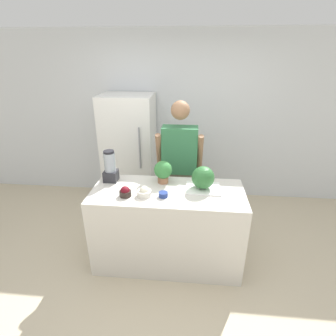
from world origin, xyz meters
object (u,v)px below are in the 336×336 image
object	(u,v)px
watermelon	(203,178)
refrigerator	(130,151)
blender	(110,167)
bowl_cream	(144,192)
person	(179,167)
bowl_cherries	(125,192)
bowl_small_blue	(163,194)
potted_plant	(163,171)

from	to	relation	value
watermelon	refrigerator	bearing A→B (deg)	131.38
blender	bowl_cream	bearing A→B (deg)	-35.06
refrigerator	person	bearing A→B (deg)	-38.17
refrigerator	person	world-z (taller)	person
bowl_cherries	bowl_cream	bearing A→B (deg)	6.92
bowl_small_blue	potted_plant	bearing A→B (deg)	96.64
refrigerator	blender	xyz separation A→B (m)	(0.05, -1.13, 0.23)
watermelon	bowl_cherries	bearing A→B (deg)	-163.75
bowl_cream	person	bearing A→B (deg)	68.77
refrigerator	bowl_cherries	bearing A→B (deg)	-78.51
bowl_cream	blender	size ratio (longest dim) A/B	0.40
person	potted_plant	xyz separation A→B (m)	(-0.16, -0.49, 0.16)
watermelon	potted_plant	xyz separation A→B (m)	(-0.44, 0.11, 0.01)
refrigerator	watermelon	size ratio (longest dim) A/B	7.12
potted_plant	person	bearing A→B (deg)	72.30
person	bowl_cream	world-z (taller)	person
bowl_cream	bowl_small_blue	world-z (taller)	bowl_cream
refrigerator	blender	world-z (taller)	refrigerator
refrigerator	watermelon	xyz separation A→B (m)	(1.09, -1.23, 0.20)
watermelon	bowl_cream	size ratio (longest dim) A/B	1.68
bowl_cream	bowl_small_blue	distance (m)	0.19
blender	potted_plant	xyz separation A→B (m)	(0.60, 0.01, -0.02)
watermelon	blender	xyz separation A→B (m)	(-1.03, 0.10, 0.03)
person	watermelon	distance (m)	0.68
watermelon	bowl_small_blue	size ratio (longest dim) A/B	2.58
blender	bowl_cherries	bearing A→B (deg)	-53.39
person	potted_plant	world-z (taller)	person
refrigerator	potted_plant	distance (m)	1.31
person	bowl_cherries	world-z (taller)	person
blender	refrigerator	bearing A→B (deg)	92.59
refrigerator	person	size ratio (longest dim) A/B	0.98
bowl_cream	blender	bearing A→B (deg)	144.94
bowl_cream	potted_plant	distance (m)	0.37
person	bowl_cherries	distance (m)	0.97
bowl_small_blue	blender	bearing A→B (deg)	154.06
bowl_cherries	blender	world-z (taller)	blender
watermelon	bowl_cherries	xyz separation A→B (m)	(-0.79, -0.23, -0.09)
bowl_small_blue	potted_plant	world-z (taller)	potted_plant
bowl_small_blue	blender	distance (m)	0.72
refrigerator	watermelon	distance (m)	1.65
refrigerator	person	xyz separation A→B (m)	(0.80, -0.63, 0.04)
watermelon	bowl_small_blue	bearing A→B (deg)	-152.77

